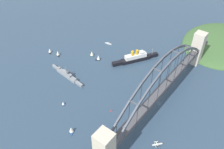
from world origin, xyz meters
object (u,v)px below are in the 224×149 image
at_px(small_boat_1, 92,54).
at_px(small_boat_6, 63,103).
at_px(naval_cruiser, 67,75).
at_px(ocean_liner, 135,58).
at_px(small_boat_2, 58,53).
at_px(small_boat_4, 108,43).
at_px(small_boat_5, 71,130).
at_px(harbor_arch_bridge, 162,87).
at_px(channel_marker_buoy, 111,111).
at_px(small_boat_3, 98,57).
at_px(small_boat_0, 50,50).
at_px(seaplane_taxiing_near_bridge, 157,144).

distance_m(small_boat_1, small_boat_6, 114.29).
bearing_deg(naval_cruiser, ocean_liner, -31.18).
bearing_deg(small_boat_2, small_boat_4, -28.45).
xyz_separation_m(small_boat_2, small_boat_4, (79.73, -43.21, -4.05)).
relative_size(ocean_liner, small_boat_6, 11.51).
relative_size(naval_cruiser, small_boat_5, 7.31).
height_order(harbor_arch_bridge, small_boat_1, harbor_arch_bridge).
bearing_deg(small_boat_6, channel_marker_buoy, -61.74).
bearing_deg(small_boat_3, channel_marker_buoy, -131.07).
bearing_deg(small_boat_6, small_boat_2, 51.54).
relative_size(harbor_arch_bridge, naval_cruiser, 4.15).
height_order(naval_cruiser, small_boat_6, naval_cruiser).
relative_size(naval_cruiser, small_boat_1, 6.72).
relative_size(small_boat_4, small_boat_5, 1.38).
xyz_separation_m(naval_cruiser, small_boat_5, (-65.69, -76.70, 1.12)).
height_order(naval_cruiser, small_boat_2, naval_cruiser).
distance_m(small_boat_0, channel_marker_buoy, 167.27).
bearing_deg(small_boat_6, small_boat_0, 57.37).
distance_m(small_boat_2, small_boat_5, 159.87).
distance_m(small_boat_5, small_boat_6, 45.39).
relative_size(ocean_liner, small_boat_5, 7.53).
relative_size(seaplane_taxiing_near_bridge, channel_marker_buoy, 3.65).
height_order(seaplane_taxiing_near_bridge, small_boat_0, small_boat_0).
distance_m(small_boat_2, small_boat_4, 90.77).
relative_size(naval_cruiser, small_boat_4, 5.31).
xyz_separation_m(small_boat_4, small_boat_5, (-174.25, -85.73, 3.65)).
bearing_deg(small_boat_3, small_boat_5, -151.87).
distance_m(small_boat_0, small_boat_6, 127.15).
relative_size(seaplane_taxiing_near_bridge, small_boat_5, 1.06).
height_order(ocean_liner, seaplane_taxiing_near_bridge, ocean_liner).
relative_size(small_boat_1, small_boat_5, 1.09).
relative_size(small_boat_2, channel_marker_buoy, 3.74).
distance_m(small_boat_0, small_boat_5, 172.49).
bearing_deg(small_boat_1, small_boat_4, 2.71).
bearing_deg(small_boat_3, small_boat_4, 20.77).
bearing_deg(channel_marker_buoy, small_boat_6, 118.26).
distance_m(naval_cruiser, small_boat_3, 61.41).
bearing_deg(small_boat_3, naval_cruiser, 171.46).
distance_m(small_boat_0, small_boat_2, 17.42).
distance_m(naval_cruiser, small_boat_5, 100.99).
bearing_deg(small_boat_2, channel_marker_buoy, -105.91).
distance_m(harbor_arch_bridge, seaplane_taxiing_near_bridge, 70.31).
height_order(small_boat_0, small_boat_3, small_boat_3).
bearing_deg(small_boat_6, naval_cruiser, 41.49).
bearing_deg(naval_cruiser, small_boat_1, 6.25).
xyz_separation_m(small_boat_2, small_boat_3, (31.87, -61.36, -0.07)).
height_order(small_boat_0, small_boat_6, small_boat_0).
bearing_deg(ocean_liner, small_boat_0, 118.62).
bearing_deg(seaplane_taxiing_near_bridge, harbor_arch_bridge, 26.89).
distance_m(seaplane_taxiing_near_bridge, small_boat_1, 189.60).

